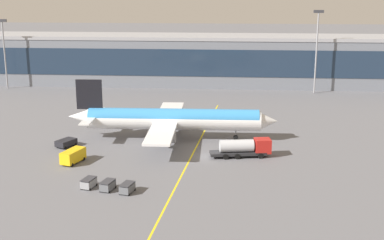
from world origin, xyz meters
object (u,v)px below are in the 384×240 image
main_airliner (172,119)px  fuel_tanker (245,147)px  crew_van (73,156)px  pushback_tug (66,142)px  baggage_cart_0 (89,183)px  baggage_cart_1 (108,185)px  baggage_cart_2 (127,188)px

main_airliner → fuel_tanker: main_airliner is taller
crew_van → pushback_tug: (-4.08, 9.18, -0.47)m
main_airliner → crew_van: (-15.40, -15.90, -2.79)m
pushback_tug → baggage_cart_0: size_ratio=1.51×
baggage_cart_0 → main_airliner: bearing=70.4°
baggage_cart_1 → main_airliner: bearing=76.8°
pushback_tug → main_airliner: bearing=19.0°
pushback_tug → crew_van: bearing=-66.1°
fuel_tanker → pushback_tug: 33.83m
main_airliner → baggage_cart_2: 28.80m
main_airliner → fuel_tanker: 17.61m
main_airliner → pushback_tug: bearing=-161.0°
fuel_tanker → crew_van: fuel_tanker is taller
pushback_tug → baggage_cart_2: bearing=-53.4°
fuel_tanker → pushback_tug: size_ratio=2.50×
fuel_tanker → main_airliner: bearing=144.3°
crew_van → baggage_cart_1: crew_van is taller
fuel_tanker → baggage_cart_1: bearing=-139.8°
crew_van → pushback_tug: 10.06m
baggage_cart_1 → baggage_cart_2: 3.20m
baggage_cart_1 → fuel_tanker: bearing=40.2°
crew_van → baggage_cart_0: 12.43m
baggage_cart_0 → baggage_cart_2: same height
crew_van → pushback_tug: bearing=113.9°
pushback_tug → fuel_tanker: bearing=-5.9°
pushback_tug → baggage_cart_2: (16.11, -21.69, -0.07)m
crew_van → baggage_cart_1: (8.92, -11.74, -0.53)m
pushback_tug → baggage_cart_1: 24.63m
crew_van → baggage_cart_1: 14.76m
baggage_cart_0 → fuel_tanker: bearing=35.1°
baggage_cart_2 → baggage_cart_0: bearing=166.1°
crew_van → pushback_tug: size_ratio=1.22×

